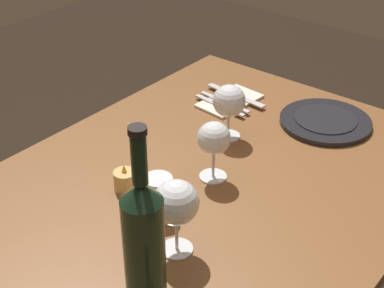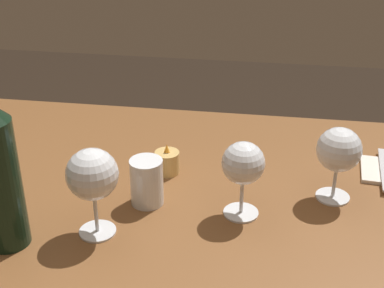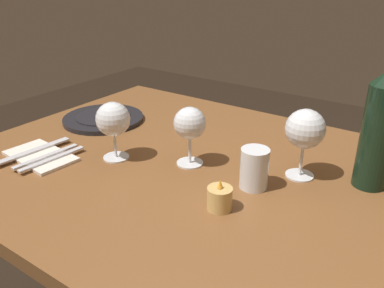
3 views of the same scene
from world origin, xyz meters
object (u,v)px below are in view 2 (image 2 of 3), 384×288
object	(u,v)px
wine_glass_left	(243,164)
votive_candle	(167,163)
wine_glass_centre	(92,176)
fork_outer	(384,169)
water_tumbler	(147,184)
wine_glass_right	(339,151)

from	to	relation	value
wine_glass_left	votive_candle	world-z (taller)	wine_glass_left
wine_glass_centre	fork_outer	world-z (taller)	wine_glass_centre
wine_glass_left	votive_candle	bearing A→B (deg)	143.10
wine_glass_left	wine_glass_centre	distance (m)	0.27
wine_glass_left	fork_outer	distance (m)	0.35
fork_outer	wine_glass_centre	bearing A→B (deg)	-151.59
wine_glass_centre	fork_outer	xyz separation A→B (m)	(0.53, 0.29, -0.11)
votive_candle	wine_glass_left	bearing A→B (deg)	-36.90
water_tumbler	wine_glass_left	bearing A→B (deg)	-1.89
wine_glass_right	votive_candle	distance (m)	0.35
wine_glass_left	fork_outer	world-z (taller)	wine_glass_left
wine_glass_right	fork_outer	bearing A→B (deg)	44.55
wine_glass_right	wine_glass_centre	bearing A→B (deg)	-157.06
water_tumbler	votive_candle	distance (m)	0.12
wine_glass_left	votive_candle	distance (m)	0.22
wine_glass_right	votive_candle	xyz separation A→B (m)	(-0.34, 0.05, -0.08)
water_tumbler	fork_outer	bearing A→B (deg)	21.25
wine_glass_left	wine_glass_centre	world-z (taller)	wine_glass_centre
wine_glass_left	votive_candle	xyz separation A→B (m)	(-0.17, 0.12, -0.08)
wine_glass_right	wine_glass_centre	distance (m)	0.46
wine_glass_centre	water_tumbler	size ratio (longest dim) A/B	1.79
wine_glass_right	fork_outer	size ratio (longest dim) A/B	0.83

